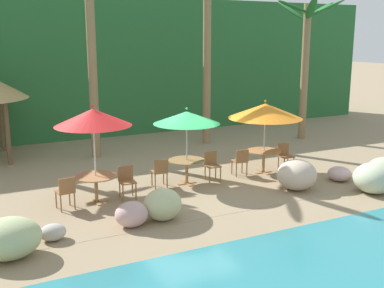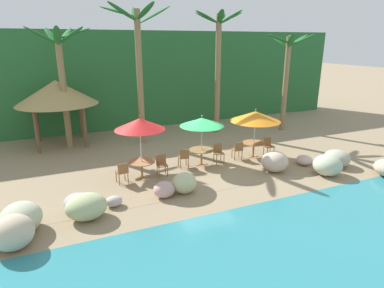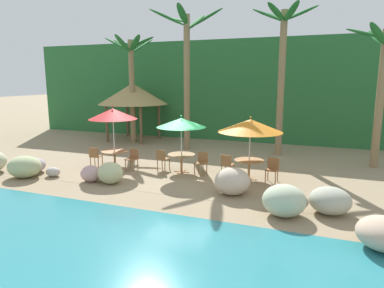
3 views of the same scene
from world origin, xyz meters
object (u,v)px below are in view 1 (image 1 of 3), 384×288
(umbrella_green, at_px, (187,118))
(palm_tree_second, at_px, (90,26))
(chair_orange_seaward, at_px, (285,154))
(chair_green_inland, at_px, (160,171))
(umbrella_red, at_px, (93,117))
(chair_orange_inland, at_px, (241,160))
(palm_tree_third, at_px, (207,30))
(chair_red_seaward, at_px, (127,179))
(chair_red_inland, at_px, (66,191))
(dining_table_orange, at_px, (264,154))
(dining_table_green, at_px, (187,164))
(chair_green_seaward, at_px, (212,164))
(umbrella_orange, at_px, (265,111))
(palm_tree_fourth, at_px, (306,47))
(dining_table_red, at_px, (96,180))

(umbrella_green, height_order, palm_tree_second, palm_tree_second)
(chair_orange_seaward, bearing_deg, chair_green_inland, 179.62)
(umbrella_red, relative_size, chair_orange_inland, 3.02)
(palm_tree_third, bearing_deg, chair_red_seaward, -135.74)
(chair_red_inland, bearing_deg, chair_orange_seaward, 4.64)
(dining_table_orange, height_order, palm_tree_third, palm_tree_third)
(dining_table_green, relative_size, palm_tree_second, 0.15)
(chair_red_inland, height_order, chair_orange_inland, same)
(chair_red_seaward, bearing_deg, dining_table_orange, 4.17)
(chair_orange_seaward, bearing_deg, chair_green_seaward, 179.13)
(umbrella_orange, bearing_deg, chair_red_inland, -174.85)
(umbrella_red, relative_size, dining_table_green, 2.39)
(dining_table_green, bearing_deg, palm_tree_third, 55.64)
(chair_green_inland, xyz_separation_m, palm_tree_fourth, (8.20, 3.65, 3.37))
(chair_green_seaward, relative_size, umbrella_orange, 0.37)
(umbrella_red, xyz_separation_m, chair_red_seaward, (0.85, 0.03, -1.77))
(chair_orange_seaward, bearing_deg, chair_red_inland, -175.36)
(umbrella_green, height_order, palm_tree_fourth, palm_tree_fourth)
(chair_red_inland, xyz_separation_m, palm_tree_third, (6.91, 5.32, 4.07))
(dining_table_red, bearing_deg, dining_table_orange, 3.80)
(chair_red_seaward, distance_m, palm_tree_third, 8.35)
(chair_red_seaward, relative_size, umbrella_orange, 0.37)
(umbrella_red, relative_size, umbrella_orange, 1.11)
(dining_table_green, relative_size, umbrella_orange, 0.46)
(chair_green_inland, bearing_deg, chair_red_seaward, -161.41)
(chair_red_seaward, bearing_deg, umbrella_red, -178.25)
(chair_red_inland, relative_size, dining_table_green, 0.79)
(umbrella_green, xyz_separation_m, chair_orange_seaward, (3.59, -0.03, -1.49))
(umbrella_orange, distance_m, palm_tree_second, 6.73)
(chair_red_inland, distance_m, palm_tree_fourth, 12.30)
(umbrella_red, height_order, chair_red_inland, umbrella_red)
(umbrella_green, relative_size, umbrella_orange, 0.97)
(chair_green_seaward, xyz_separation_m, umbrella_orange, (1.88, -0.05, 1.51))
(chair_orange_seaward, height_order, chair_orange_inland, same)
(chair_red_seaward, xyz_separation_m, dining_table_orange, (4.74, 0.35, 0.10))
(dining_table_red, height_order, chair_red_inland, chair_red_inland)
(dining_table_red, xyz_separation_m, palm_tree_fourth, (10.20, 4.07, 3.27))
(dining_table_red, xyz_separation_m, umbrella_orange, (5.60, 0.37, 1.41))
(umbrella_red, bearing_deg, chair_green_seaward, 6.53)
(palm_tree_third, bearing_deg, umbrella_green, -124.36)
(umbrella_red, height_order, umbrella_green, umbrella_red)
(dining_table_orange, relative_size, chair_orange_inland, 1.26)
(dining_table_orange, bearing_deg, palm_tree_second, 133.86)
(umbrella_orange, bearing_deg, palm_tree_second, 133.86)
(umbrella_orange, xyz_separation_m, chair_orange_inland, (-0.85, 0.03, -1.51))
(umbrella_green, distance_m, umbrella_orange, 2.74)
(chair_green_seaward, distance_m, chair_orange_seaward, 2.74)
(chair_green_inland, relative_size, dining_table_orange, 0.79)
(chair_green_inland, bearing_deg, chair_orange_inland, -0.26)
(dining_table_orange, bearing_deg, chair_orange_inland, 178.04)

